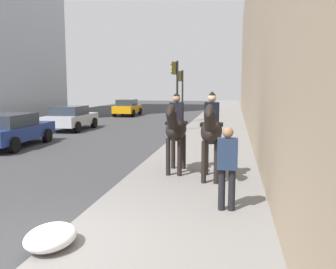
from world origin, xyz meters
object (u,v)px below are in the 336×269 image
mounted_horse_far (211,130)px  traffic_light_far_curb (181,88)px  car_far_lane (12,130)px  mounted_horse_near (176,128)px  car_mid_lane (71,117)px  car_near_lane (127,107)px  traffic_light_near_curb (176,85)px  pedestrian_greeting (227,163)px

mounted_horse_far → traffic_light_far_curb: 16.00m
mounted_horse_far → car_far_lane: (4.61, 8.78, -0.70)m
mounted_horse_near → car_mid_lane: mounted_horse_near is taller
car_near_lane → traffic_light_far_curb: bearing=-137.9°
traffic_light_near_curb → car_far_lane: bearing=135.1°
mounted_horse_far → car_near_lane: size_ratio=0.58×
mounted_horse_near → mounted_horse_far: (-0.67, -1.05, 0.04)m
pedestrian_greeting → traffic_light_near_curb: 13.66m
mounted_horse_near → traffic_light_far_curb: bearing=-172.8°
pedestrian_greeting → traffic_light_far_curb: 18.48m
car_near_lane → traffic_light_near_curb: traffic_light_near_curb is taller
car_mid_lane → car_far_lane: (-6.31, -0.19, 0.01)m
mounted_horse_near → pedestrian_greeting: mounted_horse_near is taller
pedestrian_greeting → traffic_light_far_curb: traffic_light_far_curb is taller
pedestrian_greeting → car_mid_lane: 16.34m
pedestrian_greeting → car_mid_lane: (13.34, 9.44, -0.35)m
pedestrian_greeting → car_near_lane: pedestrian_greeting is taller
mounted_horse_near → pedestrian_greeting: (-3.08, -1.52, -0.32)m
car_near_lane → car_mid_lane: (-10.77, 0.35, 0.01)m
mounted_horse_far → pedestrian_greeting: mounted_horse_far is taller
mounted_horse_far → car_far_lane: bearing=-117.9°
pedestrian_greeting → traffic_light_near_curb: traffic_light_near_curb is taller
mounted_horse_near → car_near_lane: 22.36m
pedestrian_greeting → car_near_lane: size_ratio=0.42×
mounted_horse_near → mounted_horse_far: 1.24m
mounted_horse_near → pedestrian_greeting: bearing=26.0°
mounted_horse_far → traffic_light_near_curb: size_ratio=0.59×
mounted_horse_far → traffic_light_far_curb: bearing=-169.3°
traffic_light_far_curb → mounted_horse_near: bearing=-172.5°
car_mid_lane → traffic_light_far_curb: bearing=-51.2°
traffic_light_near_curb → traffic_light_far_curb: bearing=4.5°
car_mid_lane → car_far_lane: size_ratio=0.88×
pedestrian_greeting → traffic_light_near_curb: bearing=12.4°
car_mid_lane → traffic_light_far_curb: (4.76, -5.96, 1.72)m
traffic_light_near_curb → traffic_light_far_curb: (4.89, 0.38, -0.20)m
mounted_horse_near → mounted_horse_far: bearing=57.4°
car_near_lane → car_far_lane: 17.08m
car_far_lane → mounted_horse_near: bearing=-119.1°
car_near_lane → car_far_lane: bearing=178.6°
pedestrian_greeting → car_mid_lane: size_ratio=0.42×
mounted_horse_far → car_far_lane: 9.94m
mounted_horse_far → pedestrian_greeting: 2.48m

